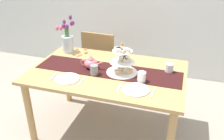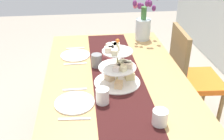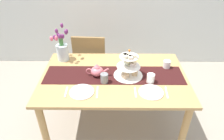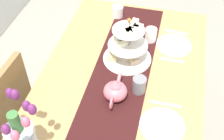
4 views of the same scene
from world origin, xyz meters
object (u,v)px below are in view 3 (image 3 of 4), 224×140
at_px(knife_left, 97,92).
at_px(dinner_plate_right, 151,92).
at_px(chair_left, 91,61).
at_px(fork_left, 66,92).
at_px(teapot, 97,71).
at_px(dinner_plate_left, 82,92).
at_px(dining_table, 114,84).
at_px(tulip_vase, 62,49).
at_px(fork_right, 135,92).
at_px(knife_right, 167,92).
at_px(mug_grey, 104,78).
at_px(tiered_cake_stand, 128,66).
at_px(mug_white_text, 151,78).
at_px(cream_jug, 167,64).

bearing_deg(knife_left, dinner_plate_right, 0.00).
bearing_deg(knife_left, chair_left, 99.53).
xyz_separation_m(fork_left, knife_left, (0.29, 0.00, 0.00)).
height_order(teapot, dinner_plate_left, teapot).
xyz_separation_m(dining_table, tulip_vase, (-0.59, 0.33, 0.25)).
relative_size(teapot, fork_right, 1.59).
relative_size(teapot, knife_right, 1.40).
xyz_separation_m(dinner_plate_left, knife_right, (0.79, 0.00, -0.00)).
xyz_separation_m(dinner_plate_right, fork_right, (-0.14, 0.00, -0.00)).
xyz_separation_m(chair_left, mug_grey, (0.22, -0.82, 0.29)).
height_order(dining_table, teapot, teapot).
distance_m(chair_left, dinner_plate_left, 1.01).
bearing_deg(fork_left, dinner_plate_left, 0.00).
relative_size(chair_left, tulip_vase, 2.25).
xyz_separation_m(dinner_plate_left, knife_left, (0.14, 0.00, -0.00)).
bearing_deg(teapot, tiered_cake_stand, 0.98).
distance_m(dining_table, dinner_plate_left, 0.42).
distance_m(tiered_cake_stand, mug_white_text, 0.25).
xyz_separation_m(chair_left, knife_right, (0.81, -0.98, 0.24)).
height_order(teapot, fork_right, teapot).
distance_m(chair_left, fork_left, 1.01).
bearing_deg(dinner_plate_right, fork_left, 180.00).
bearing_deg(fork_left, tulip_vase, 103.79).
bearing_deg(teapot, chair_left, 101.50).
distance_m(cream_jug, dinner_plate_left, 0.98).
distance_m(dining_table, mug_white_text, 0.41).
height_order(tulip_vase, knife_right, tulip_vase).
xyz_separation_m(knife_left, fork_right, (0.35, 0.00, 0.00)).
bearing_deg(fork_left, knife_right, 0.00).
height_order(tiered_cake_stand, tulip_vase, tulip_vase).
relative_size(tulip_vase, dinner_plate_right, 1.76).
distance_m(dining_table, tulip_vase, 0.72).
height_order(tulip_vase, mug_grey, tulip_vase).
bearing_deg(mug_grey, knife_left, -111.04).
height_order(fork_left, mug_grey, mug_grey).
xyz_separation_m(fork_left, knife_right, (0.93, 0.00, 0.00)).
xyz_separation_m(tulip_vase, mug_white_text, (0.95, -0.44, -0.09)).
bearing_deg(chair_left, mug_grey, -74.70).
relative_size(dining_table, fork_left, 10.03).
bearing_deg(knife_left, mug_white_text, 17.24).
bearing_deg(cream_jug, tiered_cake_stand, -160.18).
height_order(chair_left, mug_white_text, chair_left).
height_order(dining_table, chair_left, chair_left).
distance_m(tulip_vase, knife_right, 1.25).
height_order(knife_left, mug_grey, mug_grey).
bearing_deg(fork_left, teapot, 45.44).
xyz_separation_m(chair_left, knife_left, (0.16, -0.98, 0.24)).
height_order(dining_table, fork_right, fork_right).
distance_m(tulip_vase, mug_white_text, 1.06).
bearing_deg(mug_white_text, fork_right, -135.21).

